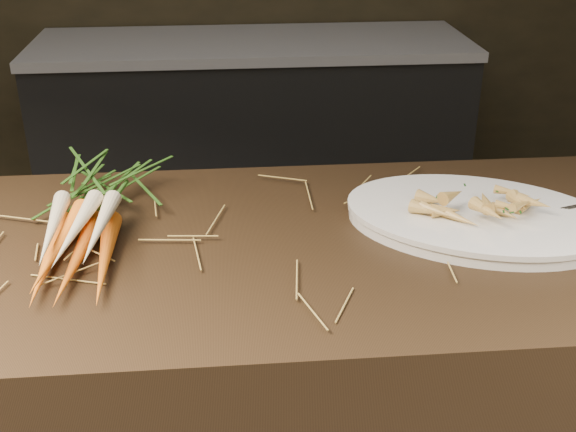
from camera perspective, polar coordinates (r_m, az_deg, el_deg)
name	(u,v)px	position (r m, az deg, el deg)	size (l,w,h in m)	color
back_counter	(254,134)	(3.22, -2.70, 6.46)	(1.82, 0.62, 0.84)	black
straw_bedding	(130,243)	(1.31, -12.41, -2.10)	(1.40, 0.60, 0.02)	olive
root_veg_bunch	(94,203)	(1.38, -15.11, 1.00)	(0.19, 0.54, 0.10)	#DD540B
serving_platter	(477,220)	(1.40, 14.69, -0.28)	(0.49, 0.32, 0.03)	white
roasted_veg_heap	(479,200)	(1.38, 14.87, 1.20)	(0.24, 0.17, 0.05)	#AA773F
serving_fork	(576,230)	(1.38, 21.81, -1.05)	(0.02, 0.18, 0.00)	silver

